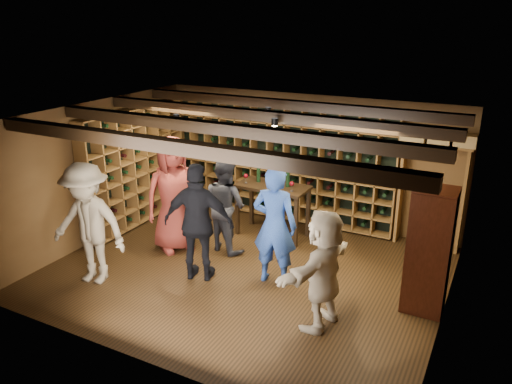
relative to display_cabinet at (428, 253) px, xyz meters
The scene contains 13 objects.
ground 2.85m from the display_cabinet, behind, with size 6.00×6.00×0.00m, color #301E0D.
room_shell 3.14m from the display_cabinet, behind, with size 6.00×6.00×6.00m.
wine_rack_back 3.89m from the display_cabinet, 146.67° to the left, with size 4.65×0.30×2.20m.
wine_rack_left 5.59m from the display_cabinet, behind, with size 0.30×2.65×2.20m.
crate_shelf 2.26m from the display_cabinet, 98.20° to the left, with size 1.20×0.32×2.07m.
display_cabinet is the anchor object (origin of this frame).
man_blue_shirt 2.19m from the display_cabinet, behind, with size 0.68×0.44×1.86m, color navy.
man_grey_suit 3.43m from the display_cabinet, behind, with size 0.80×0.62×1.65m, color black.
guest_red_floral 4.21m from the display_cabinet, behind, with size 0.98×0.64×2.01m, color maroon.
guest_woman_black 3.31m from the display_cabinet, 167.85° to the right, with size 1.09×0.45×1.86m, color black.
guest_khaki 4.90m from the display_cabinet, 161.92° to the right, with size 1.22×0.70×1.89m, color #7E7157.
guest_beige 1.52m from the display_cabinet, 137.99° to the right, with size 1.51×0.48×1.63m, color tan.
tasting_table 3.20m from the display_cabinet, 156.67° to the left, with size 1.32×0.68×1.26m.
Camera 1 is at (3.43, -6.25, 3.89)m, focal length 35.00 mm.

